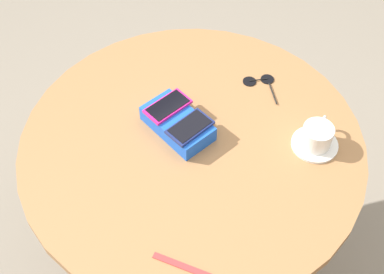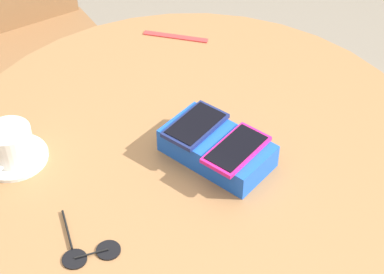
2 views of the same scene
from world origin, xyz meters
TOP-DOWN VIEW (x-y plane):
  - round_table at (0.00, 0.00)m, footprint 0.99×0.99m
  - phone_box at (-0.06, 0.00)m, footprint 0.21×0.12m
  - phone_magenta at (-0.11, 0.01)m, footprint 0.07×0.13m
  - phone_navy at (-0.01, -0.00)m, footprint 0.07×0.13m
  - saucer at (0.25, 0.25)m, footprint 0.13×0.13m
  - coffee_cup at (0.25, 0.25)m, footprint 0.09×0.12m
  - lanyard_strap at (0.27, -0.28)m, footprint 0.15×0.08m
  - sunglasses at (-0.03, 0.32)m, footprint 0.15×0.09m
  - chair_near_window at (0.88, -0.32)m, footprint 0.54×0.54m

SIDE VIEW (x-z plane):
  - chair_near_window at x=0.88m, z-range 0.03..0.94m
  - round_table at x=0.00m, z-range 0.26..1.03m
  - lanyard_strap at x=0.27m, z-range 0.77..0.77m
  - sunglasses at x=-0.03m, z-range 0.77..0.78m
  - saucer at x=0.25m, z-range 0.77..0.78m
  - phone_box at x=-0.06m, z-range 0.77..0.82m
  - coffee_cup at x=0.25m, z-range 0.78..0.85m
  - phone_magenta at x=-0.11m, z-range 0.82..0.83m
  - phone_navy at x=-0.01m, z-range 0.82..0.83m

